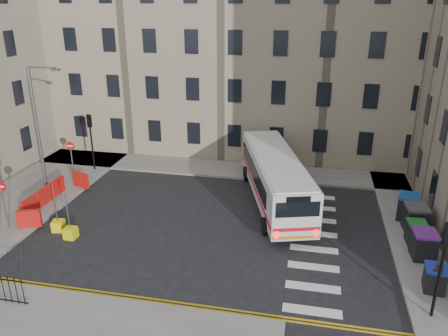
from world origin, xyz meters
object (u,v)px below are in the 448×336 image
(streetlamp, at_px, (37,130))
(bollard_chevron, at_px, (71,233))
(wheelie_bin_d, at_px, (415,218))
(wheelie_bin_e, at_px, (408,207))
(bus, at_px, (275,177))
(wheelie_bin_c, at_px, (416,233))
(pedestrian, at_px, (436,277))
(bollard_yellow, at_px, (58,226))
(wheelie_bin_a, at_px, (435,278))
(wheelie_bin_b, at_px, (424,245))

(streetlamp, xyz_separation_m, bollard_chevron, (4.38, -4.71, -4.04))
(wheelie_bin_d, height_order, wheelie_bin_e, wheelie_bin_d)
(bus, distance_m, wheelie_bin_c, 8.45)
(bus, xyz_separation_m, pedestrian, (7.56, -7.77, -0.80))
(wheelie_bin_d, height_order, bollard_chevron, wheelie_bin_d)
(streetlamp, bearing_deg, wheelie_bin_d, -1.01)
(bollard_yellow, bearing_deg, wheelie_bin_e, 15.23)
(wheelie_bin_a, height_order, bollard_chevron, wheelie_bin_a)
(wheelie_bin_d, distance_m, pedestrian, 5.53)
(wheelie_bin_c, bearing_deg, wheelie_bin_e, 86.12)
(streetlamp, distance_m, wheelie_bin_d, 22.50)
(wheelie_bin_b, height_order, pedestrian, pedestrian)
(wheelie_bin_a, bearing_deg, wheelie_bin_d, 94.53)
(wheelie_bin_a, height_order, wheelie_bin_e, wheelie_bin_e)
(wheelie_bin_d, xyz_separation_m, wheelie_bin_e, (-0.15, 1.39, -0.01))
(pedestrian, bearing_deg, wheelie_bin_d, -110.19)
(streetlamp, bearing_deg, wheelie_bin_c, -4.59)
(wheelie_bin_a, relative_size, bollard_chevron, 1.86)
(wheelie_bin_c, relative_size, bollard_yellow, 1.96)
(bollard_yellow, bearing_deg, wheelie_bin_c, 7.13)
(wheelie_bin_e, height_order, bollard_chevron, wheelie_bin_e)
(wheelie_bin_c, height_order, wheelie_bin_e, wheelie_bin_e)
(bollard_yellow, height_order, bollard_chevron, same)
(bollard_yellow, bearing_deg, wheelie_bin_d, 11.12)
(wheelie_bin_b, bearing_deg, wheelie_bin_d, 85.09)
(bollard_yellow, relative_size, bollard_chevron, 1.00)
(wheelie_bin_a, bearing_deg, wheelie_bin_b, 95.27)
(streetlamp, distance_m, wheelie_bin_c, 22.40)
(wheelie_bin_c, bearing_deg, wheelie_bin_d, 78.96)
(wheelie_bin_d, distance_m, bollard_chevron, 18.38)
(wheelie_bin_c, bearing_deg, pedestrian, -93.07)
(streetlamp, relative_size, wheelie_bin_c, 6.93)
(wheelie_bin_c, bearing_deg, streetlamp, 172.55)
(wheelie_bin_a, relative_size, pedestrian, 0.72)
(wheelie_bin_b, distance_m, wheelie_bin_c, 1.35)
(wheelie_bin_d, bearing_deg, wheelie_bin_e, 92.21)
(wheelie_bin_b, xyz_separation_m, bollard_yellow, (-18.80, -1.00, -0.54))
(bollard_chevron, bearing_deg, streetlamp, 132.94)
(streetlamp, bearing_deg, bollard_yellow, -51.23)
(wheelie_bin_e, bearing_deg, wheelie_bin_b, -76.78)
(bollard_yellow, bearing_deg, streetlamp, 128.77)
(wheelie_bin_c, height_order, bollard_yellow, wheelie_bin_c)
(wheelie_bin_b, bearing_deg, wheelie_bin_a, -93.48)
(wheelie_bin_b, xyz_separation_m, pedestrian, (-0.09, -2.81, 0.09))
(bus, distance_m, bollard_chevron, 12.11)
(wheelie_bin_a, bearing_deg, bus, 141.61)
(wheelie_bin_d, bearing_deg, bollard_chevron, -170.31)
(streetlamp, relative_size, wheelie_bin_d, 5.59)
(bollard_yellow, distance_m, bollard_chevron, 1.23)
(bollard_chevron, bearing_deg, pedestrian, -3.94)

